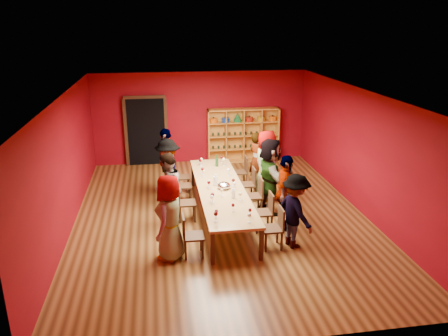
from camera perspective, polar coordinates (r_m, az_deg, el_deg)
The scene contains 46 objects.
room_shell at distance 10.25m, azimuth -0.43°, elevation 1.33°, with size 7.10×9.10×3.04m.
tasting_table at distance 10.51m, azimuth -0.42°, elevation -2.84°, with size 1.10×4.50×0.75m.
doorway at distance 14.52m, azimuth -10.11°, elevation 4.76°, with size 1.40×0.17×2.30m.
shelving_unit at distance 14.71m, azimuth 2.48°, elevation 4.66°, with size 2.40×0.40×1.80m.
chair_person_left_0 at distance 8.91m, azimuth -4.57°, elevation -8.54°, with size 0.42×0.42×0.89m.
person_left_0 at distance 8.72m, azimuth -7.12°, elevation -6.45°, with size 0.86×0.47×1.75m, color #151B3A.
chair_person_left_2 at distance 10.44m, azimuth -5.32°, elevation -4.28°, with size 0.42×0.42×0.89m.
person_left_2 at distance 10.30m, azimuth -7.34°, elevation -2.62°, with size 0.82×0.45×1.68m, color #141837.
chair_person_left_3 at distance 11.50m, azimuth -5.70°, elevation -2.08°, with size 0.42×0.42×0.89m.
person_left_3 at distance 11.37m, azimuth -7.31°, elevation -0.44°, with size 1.11×0.46×1.72m, color beige.
chair_person_left_4 at distance 12.14m, azimuth -5.90°, elevation -0.93°, with size 0.42×0.42×0.89m.
person_left_4 at distance 12.00m, azimuth -7.49°, elevation 0.89°, with size 1.08×0.49×1.84m, color #151D3A.
chair_person_right_0 at distance 9.26m, azimuth 6.78°, elevation -7.48°, with size 0.42×0.42×0.89m.
person_right_0 at distance 9.24m, azimuth 9.29°, elevation -5.56°, with size 1.04×0.43×1.60m, color beige.
chair_person_right_1 at distance 9.97m, azimuth 5.54°, elevation -5.45°, with size 0.42×0.42×0.89m.
person_right_1 at distance 9.93m, azimuth 7.99°, elevation -3.25°, with size 1.03×0.47×1.76m, color #5583AF.
chair_person_right_2 at distance 10.84m, azimuth 4.28°, elevation -3.36°, with size 0.42×0.42×0.89m.
person_right_2 at distance 10.75m, azimuth 6.00°, elevation -1.02°, with size 1.76×0.51×1.90m, color silver.
chair_person_right_3 at distance 11.58m, azimuth 3.37°, elevation -1.86°, with size 0.42×0.42×0.89m.
person_right_3 at distance 11.53m, azimuth 5.54°, elevation 0.33°, with size 0.92×0.50×1.88m, color #161E3C.
chair_person_right_4 at distance 12.51m, azimuth 2.40°, elevation -0.25°, with size 0.42×0.42×0.89m.
person_right_4 at distance 12.50m, azimuth 4.26°, elevation 1.13°, with size 0.58×0.42×1.58m, color #5674B1.
wine_glass_0 at distance 12.01m, azimuth -3.11°, elevation 0.95°, with size 0.08×0.08×0.21m.
wine_glass_1 at distance 9.96m, azimuth -0.29°, elevation -2.99°, with size 0.07×0.07×0.18m.
wine_glass_2 at distance 8.73m, azimuth -1.07°, elevation -6.06°, with size 0.09×0.09×0.22m.
wine_glass_3 at distance 10.54m, azimuth 1.23°, elevation -1.66°, with size 0.08×0.08×0.20m.
wine_glass_4 at distance 9.18m, azimuth 1.19°, elevation -4.92°, with size 0.07×0.07×0.18m.
wine_glass_5 at distance 8.92m, azimuth -1.01°, elevation -5.72°, with size 0.07×0.07×0.18m.
wine_glass_6 at distance 12.09m, azimuth -2.97°, elevation 1.08°, with size 0.08×0.08×0.21m.
wine_glass_7 at distance 10.39m, azimuth -1.99°, elevation -1.95°, with size 0.08×0.08×0.20m.
wine_glass_8 at distance 10.46m, azimuth -1.98°, elevation -1.82°, with size 0.08×0.08×0.20m.
wine_glass_9 at distance 11.34m, azimuth -2.84°, elevation -0.19°, with size 0.08×0.08×0.19m.
wine_glass_10 at distance 9.57m, azimuth -1.60°, elevation -3.87°, with size 0.08×0.08×0.19m.
wine_glass_11 at distance 10.34m, azimuth 1.38°, elevation -2.09°, with size 0.08×0.08×0.19m.
wine_glass_12 at distance 11.18m, azimuth -2.65°, elevation -0.50°, with size 0.07×0.07×0.19m.
wine_glass_13 at distance 9.65m, azimuth -1.53°, elevation -3.57°, with size 0.09×0.09×0.21m.
wine_glass_14 at distance 11.21m, azimuth 0.58°, elevation -0.32°, with size 0.09×0.09×0.21m.
wine_glass_15 at distance 12.03m, azimuth -0.02°, elevation 1.07°, with size 0.09×0.09×0.22m.
wine_glass_16 at distance 9.73m, azimuth 2.11°, elevation -3.47°, with size 0.08×0.08×0.20m.
wine_glass_17 at distance 8.71m, azimuth 3.33°, elevation -6.20°, with size 0.08×0.08×0.21m.
wine_glass_18 at distance 12.30m, azimuth -0.31°, elevation 1.36°, with size 0.08×0.08×0.19m.
wine_glass_19 at distance 8.97m, azimuth 3.42°, elevation -5.57°, with size 0.07×0.07×0.18m.
spittoon_bowl at distance 10.41m, azimuth -0.01°, elevation -2.32°, with size 0.32×0.32×0.18m, color silver.
carafe_a at distance 10.62m, azimuth -1.12°, elevation -1.64°, with size 0.11×0.11×0.26m.
carafe_b at distance 9.85m, azimuth 1.23°, elevation -3.39°, with size 0.12×0.12×0.23m.
wine_bottle at distance 11.97m, azimuth -0.94°, elevation 0.81°, with size 0.08×0.08×0.33m.
Camera 1 is at (-1.44, -9.67, 4.58)m, focal length 35.00 mm.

